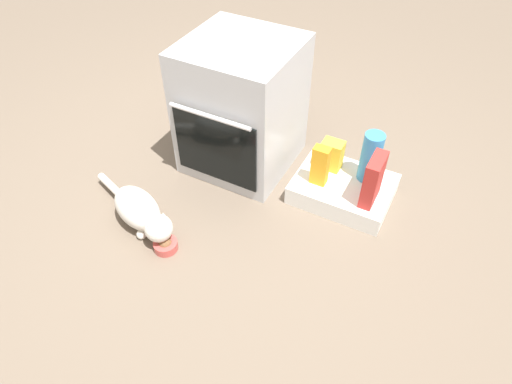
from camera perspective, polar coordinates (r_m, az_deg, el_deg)
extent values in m
plane|color=#6B5B4C|center=(2.61, -4.27, -1.07)|extent=(8.00, 8.00, 0.00)
cube|color=#B7BABF|center=(2.65, -1.80, 10.71)|extent=(0.60, 0.60, 0.77)
cube|color=black|center=(2.50, -5.17, 5.42)|extent=(0.51, 0.01, 0.43)
cylinder|color=silver|center=(2.34, -5.90, 9.46)|extent=(0.48, 0.02, 0.02)
cube|color=white|center=(2.63, 10.90, 0.39)|extent=(0.54, 0.41, 0.12)
cylinder|color=#C64C47|center=(2.40, -11.31, -6.61)|extent=(0.12, 0.12, 0.05)
sphere|color=brown|center=(2.38, -11.36, -6.36)|extent=(0.07, 0.07, 0.07)
ellipsoid|color=silver|center=(2.49, -14.72, -1.97)|extent=(0.38, 0.30, 0.19)
sphere|color=silver|center=(2.34, -12.16, -4.48)|extent=(0.15, 0.15, 0.15)
cone|color=silver|center=(2.31, -11.54, -3.10)|extent=(0.05, 0.05, 0.07)
cone|color=silver|center=(2.29, -13.19, -4.07)|extent=(0.05, 0.05, 0.07)
cylinder|color=silver|center=(2.72, -17.59, 0.53)|extent=(0.29, 0.14, 0.06)
sphere|color=silver|center=(2.50, -12.15, -3.99)|extent=(0.05, 0.05, 0.05)
sphere|color=silver|center=(2.47, -14.21, -5.19)|extent=(0.05, 0.05, 0.05)
cube|color=orange|center=(2.49, 8.08, 3.30)|extent=(0.09, 0.06, 0.24)
cube|color=#B72D28|center=(2.43, 14.53, 1.48)|extent=(0.07, 0.18, 0.28)
cylinder|color=#388CD1|center=(2.55, 14.23, 4.27)|extent=(0.11, 0.11, 0.30)
cube|color=yellow|center=(2.62, 9.52, 4.62)|extent=(0.12, 0.09, 0.18)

